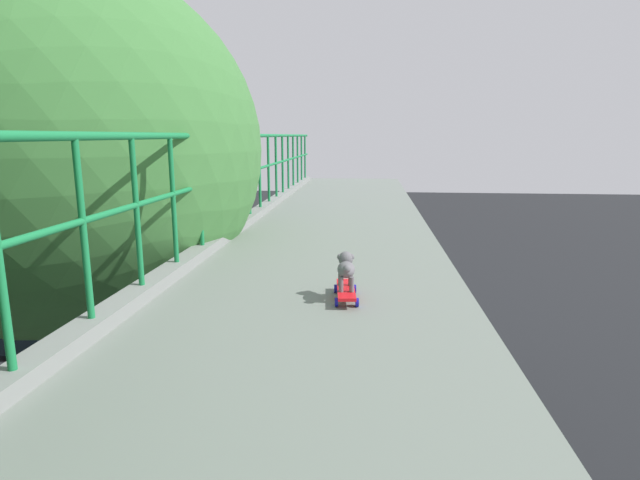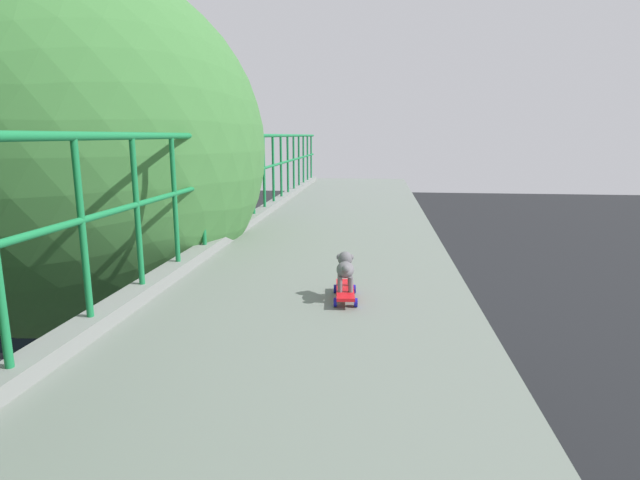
{
  "view_description": "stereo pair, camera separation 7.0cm",
  "coord_description": "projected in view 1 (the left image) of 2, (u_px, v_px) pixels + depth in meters",
  "views": [
    {
      "loc": [
        1.5,
        -1.09,
        6.64
      ],
      "look_at": [
        1.11,
        3.04,
        5.78
      ],
      "focal_mm": 28.53,
      "sensor_mm": 36.0,
      "label": 1
    },
    {
      "loc": [
        1.57,
        -1.08,
        6.64
      ],
      "look_at": [
        1.11,
        3.04,
        5.78
      ],
      "focal_mm": 28.53,
      "sensor_mm": 36.0,
      "label": 2
    }
  ],
  "objects": [
    {
      "name": "car_blue_fifth",
      "position": [
        114.0,
        362.0,
        13.7
      ],
      "size": [
        1.72,
        3.86,
        1.36
      ],
      "color": "navy",
      "rests_on": "ground"
    },
    {
      "name": "car_black_sixth",
      "position": [
        59.0,
        315.0,
        17.27
      ],
      "size": [
        1.79,
        4.59,
        1.38
      ],
      "color": "black",
      "rests_on": "ground"
    },
    {
      "name": "city_bus",
      "position": [
        192.0,
        213.0,
        31.46
      ],
      "size": [
        2.5,
        11.54,
        3.35
      ],
      "color": "white",
      "rests_on": "ground"
    },
    {
      "name": "roadside_tree_mid",
      "position": [
        60.0,
        153.0,
        6.39
      ],
      "size": [
        5.05,
        5.05,
        8.78
      ],
      "color": "#4A442F",
      "rests_on": "ground"
    },
    {
      "name": "toy_skateboard",
      "position": [
        346.0,
        291.0,
        3.93
      ],
      "size": [
        0.21,
        0.53,
        0.09
      ],
      "color": "red",
      "rests_on": "overpass_deck"
    },
    {
      "name": "small_dog",
      "position": [
        346.0,
        267.0,
        3.91
      ],
      "size": [
        0.15,
        0.33,
        0.27
      ],
      "color": "slate",
      "rests_on": "toy_skateboard"
    }
  ]
}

